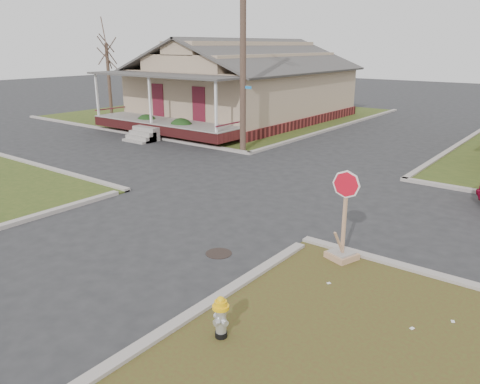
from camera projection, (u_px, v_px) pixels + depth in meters
The scene contains 11 objects.
ground at pixel (170, 227), 13.02m from camera, with size 120.00×120.00×0.00m, color #262729.
verge_far_left at pixel (222, 114), 34.17m from camera, with size 19.00×19.00×0.05m, color #334518.
curbs at pixel (270, 186), 16.80m from camera, with size 80.00×40.00×0.12m, color #A09791, non-canonical shape.
manhole at pixel (219, 253), 11.36m from camera, with size 0.64×0.64×0.01m, color black.
corner_house at pixel (244, 85), 30.76m from camera, with size 10.10×15.50×5.30m.
utility_pole at pixel (243, 49), 20.78m from camera, with size 1.80×0.28×9.00m.
tree_far_left at pixel (109, 81), 31.80m from camera, with size 0.22×0.22×4.90m, color #3B2822.
fire_hydrant at pixel (221, 315), 7.92m from camera, with size 0.29×0.29×0.78m.
stop_sign at pixel (343, 240), 10.85m from camera, with size 0.61×0.60×2.15m.
hedge_left at pixel (147, 123), 26.52m from camera, with size 1.39×1.14×1.06m, color #1B3B15.
hedge_right at pixel (181, 128), 24.82m from camera, with size 1.43×1.17×1.09m, color #1B3B15.
Camera 1 is at (8.93, -8.42, 4.85)m, focal length 35.00 mm.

